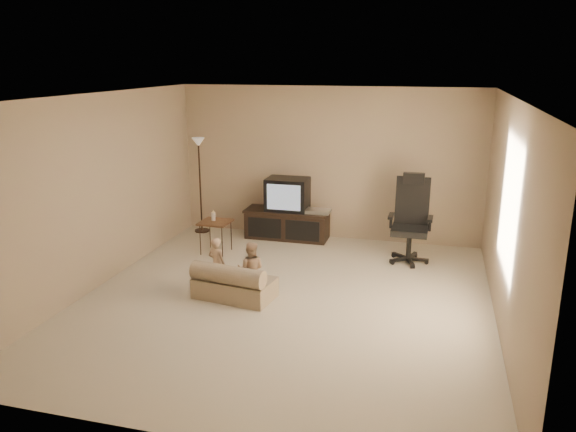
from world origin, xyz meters
name	(u,v)px	position (x,y,z in m)	size (l,w,h in m)	color
floor	(284,301)	(0.00, 0.00, 0.00)	(5.50, 5.50, 0.00)	beige
room_shell	(284,181)	(0.00, 0.00, 1.52)	(5.50, 5.50, 5.50)	silver
tv_stand	(288,214)	(-0.63, 2.49, 0.42)	(1.43, 0.53, 1.02)	black
office_chair	(410,230)	(1.41, 1.89, 0.47)	(0.64, 0.65, 1.30)	black
side_table	(215,222)	(-1.52, 1.50, 0.49)	(0.47, 0.47, 0.68)	brown
floor_lamp	(199,164)	(-2.17, 2.47, 1.20)	(0.26, 0.26, 1.64)	black
child_sofa	(233,284)	(-0.64, -0.10, 0.19)	(1.05, 0.69, 0.48)	tan
toddler_left	(217,264)	(-0.93, 0.10, 0.36)	(0.26, 0.19, 0.72)	tan
toddler_right	(251,269)	(-0.45, 0.03, 0.36)	(0.35, 0.19, 0.72)	tan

